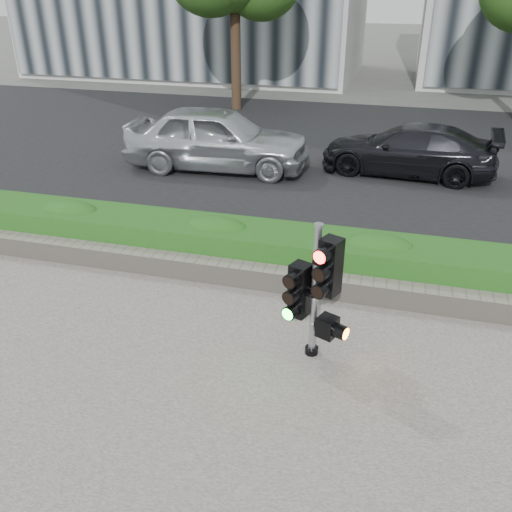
# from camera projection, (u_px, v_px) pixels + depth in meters

# --- Properties ---
(ground) EXTENTS (120.00, 120.00, 0.00)m
(ground) POSITION_uv_depth(u_px,v_px,m) (242.00, 362.00, 7.00)
(ground) COLOR #51514C
(ground) RESTS_ON ground
(road) EXTENTS (60.00, 13.00, 0.02)m
(road) POSITION_uv_depth(u_px,v_px,m) (341.00, 150.00, 15.58)
(road) COLOR black
(road) RESTS_ON ground
(curb) EXTENTS (60.00, 0.25, 0.12)m
(curb) POSITION_uv_depth(u_px,v_px,m) (292.00, 252.00, 9.68)
(curb) COLOR gray
(curb) RESTS_ON ground
(stone_wall) EXTENTS (12.00, 0.32, 0.34)m
(stone_wall) POSITION_uv_depth(u_px,v_px,m) (276.00, 278.00, 8.54)
(stone_wall) COLOR gray
(stone_wall) RESTS_ON sidewalk
(hedge) EXTENTS (12.00, 1.00, 0.68)m
(hedge) POSITION_uv_depth(u_px,v_px,m) (285.00, 251.00, 9.02)
(hedge) COLOR #40922D
(hedge) RESTS_ON sidewalk
(traffic_signal) EXTENTS (0.69, 0.58, 1.85)m
(traffic_signal) POSITION_uv_depth(u_px,v_px,m) (318.00, 285.00, 6.66)
(traffic_signal) COLOR black
(traffic_signal) RESTS_ON sidewalk
(car_silver) EXTENTS (4.76, 2.15, 1.59)m
(car_silver) POSITION_uv_depth(u_px,v_px,m) (217.00, 138.00, 13.69)
(car_silver) COLOR silver
(car_silver) RESTS_ON road
(car_dark) EXTENTS (4.37, 2.11, 1.23)m
(car_dark) POSITION_uv_depth(u_px,v_px,m) (408.00, 150.00, 13.40)
(car_dark) COLOR black
(car_dark) RESTS_ON road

